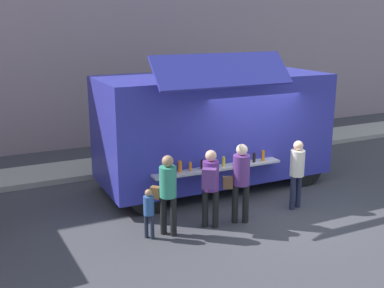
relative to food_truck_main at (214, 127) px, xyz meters
The scene contains 10 objects.
ground_plane 2.62m from the food_truck_main, 76.91° to the right, with size 60.00×60.00×0.00m, color #38383D.
curb_strip 5.02m from the food_truck_main, 146.80° to the left, with size 28.00×1.60×0.15m, color #9E998E.
building_behind 7.83m from the food_truck_main, 114.74° to the left, with size 32.00×2.40×9.42m, color gray.
food_truck_main is the anchor object (origin of this frame).
trash_bin 4.62m from the food_truck_main, 31.20° to the left, with size 0.60×0.60×0.86m, color #2D5F3B.
customer_front_ordering 2.46m from the food_truck_main, 105.03° to the right, with size 0.56×0.40×1.73m.
customer_mid_with_backpack 2.68m from the food_truck_main, 119.94° to the right, with size 0.48×0.54×1.67m.
customer_rear_waiting 3.19m from the food_truck_main, 135.45° to the right, with size 0.47×0.49×1.67m.
customer_extra_browsing 2.48m from the food_truck_main, 66.72° to the right, with size 0.33×0.33×1.60m.
child_near_queue 3.55m from the food_truck_main, 140.19° to the right, with size 0.21×0.21×1.03m.
Camera 1 is at (-6.07, -8.18, 4.17)m, focal length 43.73 mm.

